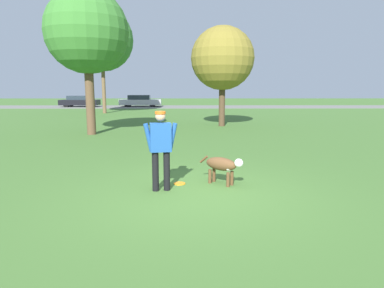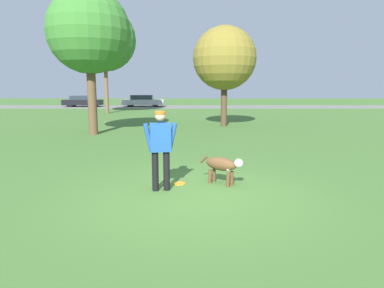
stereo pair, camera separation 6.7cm
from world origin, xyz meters
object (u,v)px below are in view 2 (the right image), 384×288
person (161,145)px  frisbee (180,183)px  parked_car_black (83,101)px  tree_mid_center (225,58)px  tree_far_left (105,40)px  tree_near_left (89,32)px  dog (223,165)px  parked_car_silver (143,101)px

person → frisbee: size_ratio=6.37×
person → parked_car_black: bearing=100.5°
person → tree_mid_center: 12.12m
person → frisbee: bearing=43.1°
tree_far_left → tree_near_left: bearing=-78.9°
person → dog: bearing=8.6°
tree_far_left → parked_car_silver: (1.51, 9.63, -5.08)m
frisbee → tree_near_left: size_ratio=0.04×
tree_near_left → frisbee: bearing=-62.7°
tree_mid_center → tree_far_left: size_ratio=0.63×
tree_far_left → parked_car_black: size_ratio=2.03×
tree_far_left → parked_car_black: bearing=117.9°
person → frisbee: person is taller
person → parked_car_silver: 30.94m
parked_car_black → tree_mid_center: bearing=-53.7°
dog → tree_near_left: (-4.97, 7.91, 3.90)m
person → frisbee: 1.08m
parked_car_black → parked_car_silver: 6.46m
frisbee → person: bearing=-127.1°
tree_far_left → parked_car_silver: tree_far_left is taller
tree_far_left → tree_near_left: size_ratio=1.34×
parked_car_silver → person: bearing=-83.3°
dog → frisbee: dog is taller
person → dog: person is taller
tree_far_left → tree_near_left: (2.49, -12.62, -1.39)m
person → tree_near_left: size_ratio=0.26×
tree_near_left → parked_car_black: size_ratio=1.52×
tree_far_left → person: bearing=-73.5°
dog → tree_near_left: size_ratio=0.15×
dog → frisbee: bearing=-144.5°
tree_mid_center → parked_car_black: (-13.44, 18.67, -2.93)m
dog → tree_mid_center: tree_mid_center is taller
frisbee → dog: bearing=-2.9°
person → tree_near_left: tree_near_left is taller
tree_far_left → parked_car_black: tree_far_left is taller
tree_near_left → parked_car_silver: 22.58m
parked_car_silver → parked_car_black: bearing=-179.4°
frisbee → tree_far_left: 22.25m
dog → person: bearing=-123.3°
frisbee → tree_near_left: tree_near_left is taller
tree_near_left → dog: bearing=-57.9°
tree_mid_center → tree_near_left: size_ratio=0.85×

